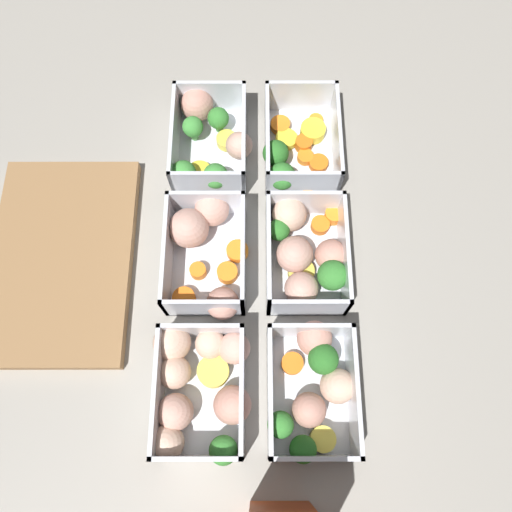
# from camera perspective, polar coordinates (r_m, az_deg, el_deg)

# --- Properties ---
(ground_plane) EXTENTS (4.00, 4.00, 0.00)m
(ground_plane) POSITION_cam_1_polar(r_m,az_deg,el_deg) (0.66, 0.00, -0.63)
(ground_plane) COLOR gray
(container_near_left) EXTENTS (0.17, 0.11, 0.06)m
(container_near_left) POSITION_cam_1_polar(r_m,az_deg,el_deg) (0.60, 6.64, -14.77)
(container_near_left) COLOR silver
(container_near_left) RESTS_ON ground_plane
(container_near_center) EXTENTS (0.15, 0.11, 0.06)m
(container_near_center) POSITION_cam_1_polar(r_m,az_deg,el_deg) (0.64, 5.68, 0.39)
(container_near_center) COLOR silver
(container_near_center) RESTS_ON ground_plane
(container_near_right) EXTENTS (0.15, 0.10, 0.06)m
(container_near_right) POSITION_cam_1_polar(r_m,az_deg,el_deg) (0.71, 4.63, 12.16)
(container_near_right) COLOR silver
(container_near_right) RESTS_ON ground_plane
(container_far_left) EXTENTS (0.17, 0.13, 0.06)m
(container_far_left) POSITION_cam_1_polar(r_m,az_deg,el_deg) (0.60, -6.60, -14.65)
(container_far_left) COLOR silver
(container_far_left) RESTS_ON ground_plane
(container_far_center) EXTENTS (0.18, 0.12, 0.06)m
(container_far_center) POSITION_cam_1_polar(r_m,az_deg,el_deg) (0.64, -5.80, 0.98)
(container_far_center) COLOR silver
(container_far_center) RESTS_ON ground_plane
(container_far_right) EXTENTS (0.17, 0.12, 0.06)m
(container_far_right) POSITION_cam_1_polar(r_m,az_deg,el_deg) (0.71, -5.42, 13.20)
(container_far_right) COLOR silver
(container_far_right) RESTS_ON ground_plane
(cutting_board) EXTENTS (0.28, 0.18, 0.02)m
(cutting_board) POSITION_cam_1_polar(r_m,az_deg,el_deg) (0.70, -21.24, -0.38)
(cutting_board) COLOR olive
(cutting_board) RESTS_ON ground_plane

